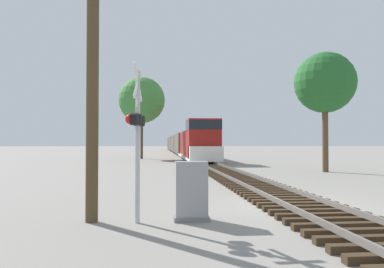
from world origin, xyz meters
TOP-DOWN VIEW (x-y plane):
  - ground_plane at (0.00, 0.00)m, footprint 400.00×400.00m
  - rail_track_bed at (0.00, -0.00)m, footprint 2.60×160.00m
  - freight_train at (0.00, 59.48)m, footprint 3.08×78.79m
  - crossing_signal_near at (-4.92, -2.12)m, footprint 0.46×1.02m
  - relay_cabinet at (-3.51, -1.98)m, footprint 0.91×0.53m
  - utility_pole at (-6.05, -1.92)m, footprint 1.80×0.31m
  - tree_far_right at (7.14, 13.07)m, footprint 4.19×4.19m
  - tree_mid_background at (-6.30, 35.18)m, footprint 5.76×5.76m

SIDE VIEW (x-z plane):
  - ground_plane at x=0.00m, z-range 0.00..0.00m
  - rail_track_bed at x=0.00m, z-range -0.02..0.29m
  - relay_cabinet at x=-3.51m, z-range -0.01..1.52m
  - freight_train at x=0.00m, z-range -0.31..3.93m
  - crossing_signal_near at x=-4.92m, z-range 0.42..4.44m
  - utility_pole at x=-6.05m, z-range 0.11..8.44m
  - tree_far_right at x=7.14m, z-range 2.00..10.27m
  - tree_mid_background at x=-6.30m, z-range 2.21..12.42m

